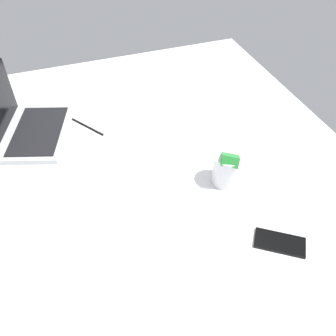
# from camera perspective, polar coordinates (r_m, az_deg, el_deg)

# --- Properties ---
(bed_mattress) EXTENTS (1.80, 1.40, 0.18)m
(bed_mattress) POSITION_cam_1_polar(r_m,az_deg,el_deg) (1.25, -0.67, -5.25)
(bed_mattress) COLOR white
(bed_mattress) RESTS_ON ground
(laptop) EXTENTS (0.39, 0.32, 0.23)m
(laptop) POSITION_cam_1_polar(r_m,az_deg,el_deg) (1.44, -21.65, 6.19)
(laptop) COLOR #B7BABC
(laptop) RESTS_ON bed_mattress
(snack_cup) EXTENTS (0.10, 0.09, 0.14)m
(snack_cup) POSITION_cam_1_polar(r_m,az_deg,el_deg) (1.17, 9.18, -0.03)
(snack_cup) COLOR silver
(snack_cup) RESTS_ON bed_mattress
(cell_phone) EXTENTS (0.14, 0.15, 0.01)m
(cell_phone) POSITION_cam_1_polar(r_m,az_deg,el_deg) (1.08, 17.16, -11.14)
(cell_phone) COLOR black
(cell_phone) RESTS_ON bed_mattress
(charger_cable) EXTENTS (0.14, 0.10, 0.01)m
(charger_cable) POSITION_cam_1_polar(r_m,az_deg,el_deg) (1.44, -12.57, 6.35)
(charger_cable) COLOR black
(charger_cable) RESTS_ON bed_mattress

